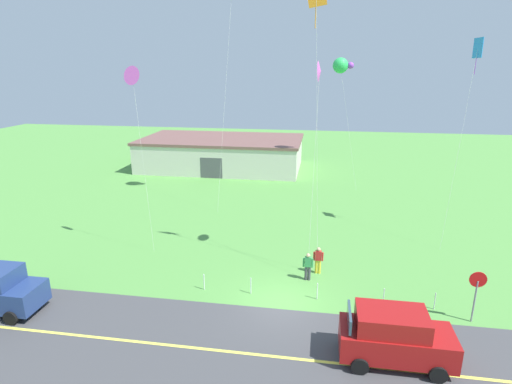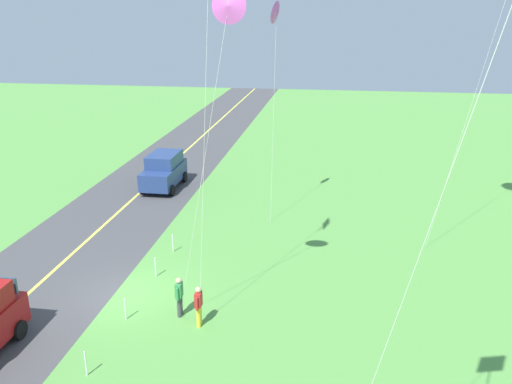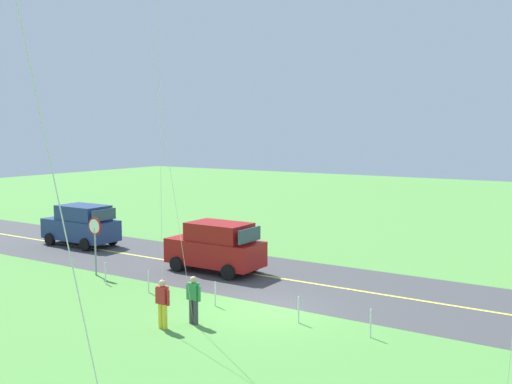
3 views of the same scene
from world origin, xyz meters
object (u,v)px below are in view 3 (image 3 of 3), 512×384
object	(u,v)px
stop_sign	(95,235)
car_parked_east_near	(82,225)
person_adult_near	(162,302)
car_suv_foreground	(216,246)
person_adult_companion	(193,298)

from	to	relation	value
stop_sign	car_parked_east_near	bearing A→B (deg)	-35.96
person_adult_near	car_parked_east_near	bearing A→B (deg)	-173.55
car_parked_east_near	stop_sign	distance (m)	7.21
car_suv_foreground	person_adult_near	distance (m)	7.68
person_adult_near	person_adult_companion	xyz separation A→B (m)	(-0.55, -0.89, 0.00)
car_suv_foreground	person_adult_near	xyz separation A→B (m)	(-3.10, 7.02, -0.29)
car_suv_foreground	car_parked_east_near	world-z (taller)	same
stop_sign	person_adult_companion	xyz separation A→B (m)	(-7.70, 2.74, -0.94)
car_suv_foreground	stop_sign	distance (m)	5.32
car_parked_east_near	stop_sign	bearing A→B (deg)	144.04
car_suv_foreground	car_parked_east_near	xyz separation A→B (m)	(9.86, -0.83, 0.00)
car_suv_foreground	person_adult_companion	bearing A→B (deg)	120.75
car_suv_foreground	car_parked_east_near	bearing A→B (deg)	-4.79
car_parked_east_near	car_suv_foreground	bearing A→B (deg)	175.21
person_adult_companion	stop_sign	bearing A→B (deg)	-40.59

